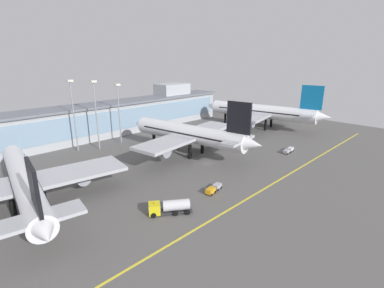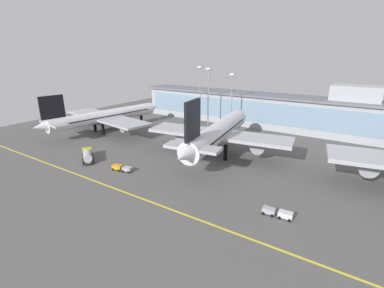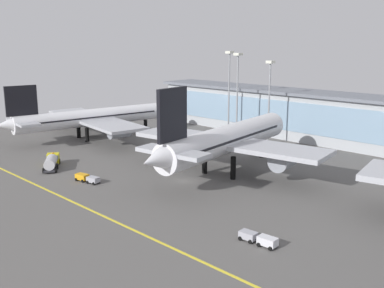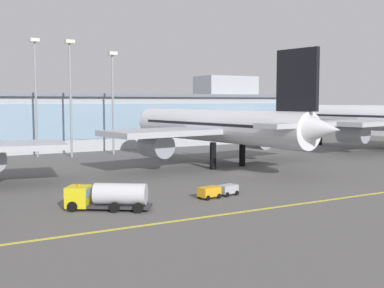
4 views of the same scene
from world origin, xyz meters
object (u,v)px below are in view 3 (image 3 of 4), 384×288
(apron_light_mast_west, at_px, (237,84))
(apron_light_mast_east, at_px, (229,81))
(airliner_near_right, at_px, (227,140))
(apron_light_mast_centre, at_px, (269,90))
(fuel_tanker_truck, at_px, (52,161))
(airliner_near_left, at_px, (92,118))
(baggage_tug_near, at_px, (259,238))
(service_truck_far, at_px, (87,178))

(apron_light_mast_west, xyz_separation_m, apron_light_mast_east, (-6.15, 3.79, 0.19))
(airliner_near_right, distance_m, apron_light_mast_centre, 30.14)
(apron_light_mast_west, distance_m, apron_light_mast_east, 7.22)
(fuel_tanker_truck, bearing_deg, airliner_near_left, -14.84)
(fuel_tanker_truck, height_order, apron_light_mast_centre, apron_light_mast_centre)
(fuel_tanker_truck, xyz_separation_m, baggage_tug_near, (54.92, 1.03, -0.72))
(baggage_tug_near, height_order, apron_light_mast_west, apron_light_mast_west)
(apron_light_mast_west, bearing_deg, airliner_near_right, -54.57)
(fuel_tanker_truck, bearing_deg, apron_light_mast_east, -59.96)
(airliner_near_left, distance_m, fuel_tanker_truck, 31.43)
(service_truck_far, height_order, apron_light_mast_west, apron_light_mast_west)
(apron_light_mast_east, bearing_deg, apron_light_mast_centre, -8.84)
(service_truck_far, bearing_deg, apron_light_mast_centre, -107.68)
(airliner_near_left, distance_m, baggage_tug_near, 78.56)
(apron_light_mast_centre, bearing_deg, airliner_near_right, -71.80)
(service_truck_far, xyz_separation_m, apron_light_mast_centre, (6.19, 51.87, 13.89))
(apron_light_mast_west, bearing_deg, airliner_near_left, -139.20)
(fuel_tanker_truck, bearing_deg, baggage_tug_near, -144.02)
(airliner_near_right, xyz_separation_m, fuel_tanker_truck, (-29.53, -24.03, -5.58))
(baggage_tug_near, distance_m, service_truck_far, 40.70)
(fuel_tanker_truck, bearing_deg, airliner_near_right, -105.95)
(airliner_near_left, relative_size, service_truck_far, 9.10)
(airliner_near_right, bearing_deg, apron_light_mast_east, 30.91)
(airliner_near_left, height_order, apron_light_mast_east, apron_light_mast_east)
(airliner_near_left, bearing_deg, service_truck_far, -116.21)
(baggage_tug_near, xyz_separation_m, apron_light_mast_west, (-44.15, 49.39, 14.89))
(airliner_near_left, height_order, fuel_tanker_truck, airliner_near_left)
(apron_light_mast_west, bearing_deg, fuel_tanker_truck, -102.06)
(airliner_near_left, xyz_separation_m, apron_light_mast_centre, (40.53, 27.98, 8.82))
(service_truck_far, distance_m, apron_light_mast_centre, 54.05)
(apron_light_mast_east, bearing_deg, airliner_near_right, -50.45)
(airliner_near_left, xyz_separation_m, apron_light_mast_west, (30.88, 26.65, 9.82))
(airliner_near_left, distance_m, apron_light_mast_west, 41.95)
(airliner_near_right, relative_size, apron_light_mast_centre, 2.31)
(baggage_tug_near, relative_size, apron_light_mast_east, 0.23)
(apron_light_mast_east, bearing_deg, apron_light_mast_west, -31.64)
(airliner_near_right, distance_m, apron_light_mast_east, 40.10)
(apron_light_mast_centre, xyz_separation_m, apron_light_mast_east, (-15.80, 2.46, 1.19))
(airliner_near_left, bearing_deg, apron_light_mast_west, -40.58)
(service_truck_far, relative_size, apron_light_mast_west, 0.24)
(fuel_tanker_truck, distance_m, baggage_tug_near, 54.93)
(baggage_tug_near, relative_size, apron_light_mast_centre, 0.26)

